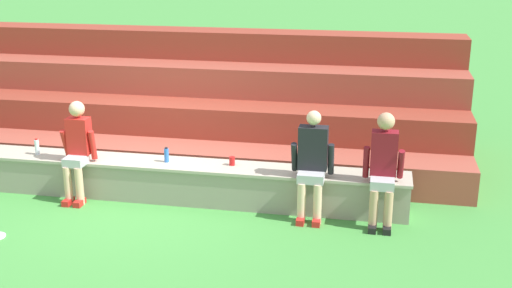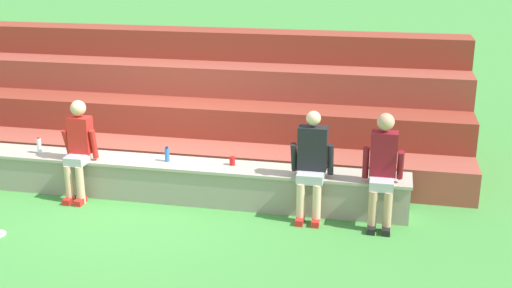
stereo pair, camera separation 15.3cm
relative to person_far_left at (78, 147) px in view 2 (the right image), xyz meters
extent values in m
plane|color=#428E3D|center=(0.83, -0.01, -0.75)|extent=(80.00, 80.00, 0.00)
cube|color=gray|center=(0.83, 0.25, -0.49)|extent=(7.42, 0.53, 0.54)
cube|color=#ABA28E|center=(0.83, 0.25, -0.23)|extent=(7.46, 0.57, 0.04)
cube|color=#9D4737|center=(0.83, 1.14, -0.51)|extent=(9.30, 0.74, 0.49)
cube|color=maroon|center=(0.83, 1.88, -0.26)|extent=(9.30, 0.74, 0.99)
cube|color=#964030|center=(0.83, 2.63, -0.01)|extent=(9.30, 0.74, 1.48)
cube|color=maroon|center=(0.83, 3.37, 0.23)|extent=(9.30, 0.74, 1.98)
cylinder|color=#DBAD89|center=(-0.08, -0.19, -0.49)|extent=(0.11, 0.11, 0.54)
cylinder|color=#DBAD89|center=(0.08, -0.19, -0.49)|extent=(0.11, 0.11, 0.54)
cube|color=red|center=(-0.08, -0.23, -0.71)|extent=(0.10, 0.22, 0.08)
cube|color=red|center=(0.08, -0.23, -0.71)|extent=(0.10, 0.22, 0.08)
cube|color=#B2B2B7|center=(0.00, -0.08, -0.16)|extent=(0.27, 0.29, 0.12)
cube|color=red|center=(0.00, 0.09, 0.15)|extent=(0.31, 0.20, 0.52)
sphere|color=#DBAD89|center=(0.00, 0.09, 0.54)|extent=(0.22, 0.22, 0.22)
cylinder|color=red|center=(-0.20, 0.07, 0.03)|extent=(0.08, 0.20, 0.42)
cylinder|color=red|center=(0.20, 0.07, 0.03)|extent=(0.08, 0.14, 0.43)
cylinder|color=beige|center=(3.16, -0.18, -0.49)|extent=(0.11, 0.11, 0.54)
cylinder|color=beige|center=(3.37, -0.18, -0.49)|extent=(0.11, 0.11, 0.54)
cube|color=red|center=(3.16, -0.22, -0.71)|extent=(0.10, 0.22, 0.08)
cube|color=red|center=(3.37, -0.22, -0.71)|extent=(0.10, 0.22, 0.08)
cube|color=#B2B2B7|center=(3.27, -0.07, -0.16)|extent=(0.34, 0.28, 0.12)
cube|color=black|center=(3.27, 0.08, 0.18)|extent=(0.38, 0.20, 0.58)
sphere|color=beige|center=(3.27, 0.08, 0.58)|extent=(0.19, 0.19, 0.19)
cylinder|color=black|center=(3.03, 0.06, 0.05)|extent=(0.08, 0.21, 0.42)
cylinder|color=black|center=(3.51, 0.06, 0.05)|extent=(0.08, 0.15, 0.43)
cylinder|color=tan|center=(4.08, -0.24, -0.49)|extent=(0.11, 0.11, 0.54)
cylinder|color=tan|center=(4.26, -0.24, -0.49)|extent=(0.11, 0.11, 0.54)
cube|color=black|center=(4.08, -0.28, -0.71)|extent=(0.10, 0.22, 0.08)
cube|color=black|center=(4.26, -0.28, -0.71)|extent=(0.10, 0.22, 0.08)
cube|color=#B2B2B7|center=(4.17, -0.10, -0.16)|extent=(0.30, 0.34, 0.12)
cube|color=maroon|center=(4.17, 0.06, 0.18)|extent=(0.33, 0.20, 0.57)
sphere|color=tan|center=(4.17, 0.06, 0.60)|extent=(0.22, 0.22, 0.22)
cylinder|color=maroon|center=(3.96, 0.04, 0.05)|extent=(0.08, 0.14, 0.43)
cylinder|color=maroon|center=(4.39, 0.04, 0.05)|extent=(0.08, 0.22, 0.42)
cylinder|color=blue|center=(1.20, 0.27, -0.12)|extent=(0.07, 0.07, 0.19)
cylinder|color=black|center=(1.20, 0.27, -0.01)|extent=(0.04, 0.04, 0.02)
cylinder|color=silver|center=(-0.74, 0.22, -0.10)|extent=(0.06, 0.06, 0.22)
cylinder|color=red|center=(-0.74, 0.22, 0.02)|extent=(0.04, 0.04, 0.02)
cylinder|color=red|center=(2.13, 0.31, -0.15)|extent=(0.08, 0.08, 0.12)
camera|label=1|loc=(4.07, -7.77, 2.73)|focal=44.79mm
camera|label=2|loc=(4.22, -7.74, 2.73)|focal=44.79mm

